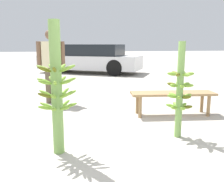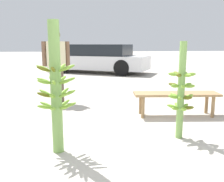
% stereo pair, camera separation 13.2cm
% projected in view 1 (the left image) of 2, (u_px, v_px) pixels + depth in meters
% --- Properties ---
extents(ground_plane, '(80.00, 80.00, 0.00)m').
position_uv_depth(ground_plane, '(124.00, 150.00, 3.04)').
color(ground_plane, '#B2AA9E').
extents(banana_stalk_left, '(0.46, 0.47, 1.54)m').
position_uv_depth(banana_stalk_left, '(57.00, 89.00, 2.84)').
color(banana_stalk_left, '#7AA851').
rests_on(banana_stalk_left, ground_plane).
extents(banana_stalk_center, '(0.36, 0.37, 1.31)m').
position_uv_depth(banana_stalk_center, '(180.00, 90.00, 3.37)').
color(banana_stalk_center, '#7AA851').
rests_on(banana_stalk_center, ground_plane).
extents(vendor_person, '(0.59, 0.22, 1.57)m').
position_uv_depth(vendor_person, '(51.00, 60.00, 5.32)').
color(vendor_person, brown).
rests_on(vendor_person, ground_plane).
extents(market_bench, '(1.54, 0.56, 0.42)m').
position_uv_depth(market_bench, '(173.00, 96.00, 4.49)').
color(market_bench, '#99754C').
rests_on(market_bench, ground_plane).
extents(parked_car, '(4.71, 3.60, 1.25)m').
position_uv_depth(parked_car, '(91.00, 59.00, 11.11)').
color(parked_car, silver).
rests_on(parked_car, ground_plane).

